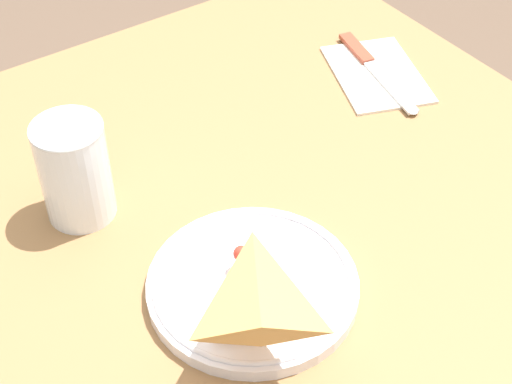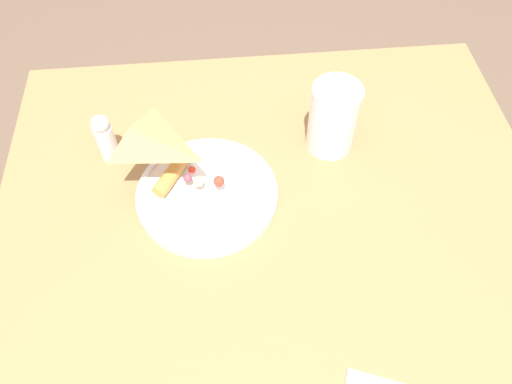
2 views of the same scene
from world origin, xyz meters
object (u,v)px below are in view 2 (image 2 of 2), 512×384
object	(u,v)px
dining_table	(276,276)
milk_glass	(333,119)
plate_pizza	(206,192)
salt_shaker	(105,137)

from	to	relation	value
dining_table	milk_glass	xyz separation A→B (m)	(-0.11, -0.19, 0.18)
dining_table	milk_glass	size ratio (longest dim) A/B	7.01
plate_pizza	milk_glass	bearing A→B (deg)	-156.52
milk_glass	salt_shaker	size ratio (longest dim) A/B	1.36
milk_glass	dining_table	bearing A→B (deg)	59.47
milk_glass	salt_shaker	xyz separation A→B (m)	(0.38, -0.01, -0.01)
dining_table	milk_glass	distance (m)	0.29
dining_table	salt_shaker	distance (m)	0.38
dining_table	plate_pizza	world-z (taller)	plate_pizza
plate_pizza	milk_glass	xyz separation A→B (m)	(-0.22, -0.10, 0.05)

